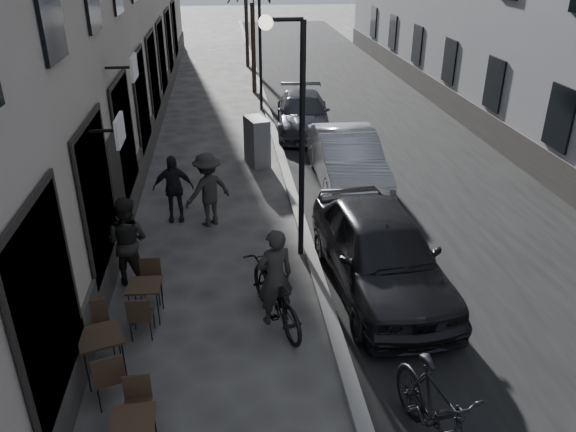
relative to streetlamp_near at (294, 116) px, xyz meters
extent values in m
cube|color=black|center=(4.02, 10.00, -3.16)|extent=(7.30, 60.00, 0.00)
cube|color=gray|center=(0.37, 10.00, -3.10)|extent=(0.25, 60.00, 0.12)
cylinder|color=black|center=(0.17, 0.00, -0.66)|extent=(0.12, 0.12, 5.00)
cylinder|color=black|center=(-0.18, 0.00, 1.84)|extent=(0.70, 0.08, 0.08)
sphere|color=#FFF2CC|center=(-0.53, 0.00, 1.79)|extent=(0.28, 0.28, 0.28)
cylinder|color=black|center=(0.17, 12.00, -0.66)|extent=(0.12, 0.12, 5.00)
cylinder|color=black|center=(0.07, 15.00, -1.21)|extent=(0.20, 0.20, 3.90)
cylinder|color=black|center=(0.07, 21.00, -1.21)|extent=(0.20, 0.20, 3.90)
cube|color=black|center=(-2.77, -5.25, -2.47)|extent=(0.60, 0.60, 0.04)
cylinder|color=black|center=(-3.02, -5.02, -2.83)|extent=(0.02, 0.02, 0.67)
cylinder|color=black|center=(-2.54, -5.00, -2.83)|extent=(0.02, 0.02, 0.67)
cube|color=black|center=(-3.47, -3.55, -2.37)|extent=(0.83, 0.83, 0.04)
cylinder|color=black|center=(-3.65, -3.90, -2.78)|extent=(0.03, 0.03, 0.77)
cylinder|color=black|center=(-3.12, -3.73, -2.78)|extent=(0.03, 0.03, 0.77)
cylinder|color=black|center=(-3.82, -3.37, -2.78)|extent=(0.03, 0.03, 0.77)
cylinder|color=black|center=(-3.29, -3.20, -2.78)|extent=(0.03, 0.03, 0.77)
cube|color=black|center=(-2.98, -2.04, -2.46)|extent=(0.62, 0.62, 0.04)
cylinder|color=black|center=(-3.23, -2.28, -2.82)|extent=(0.02, 0.02, 0.68)
cylinder|color=black|center=(-2.74, -2.30, -2.82)|extent=(0.02, 0.02, 0.68)
cylinder|color=black|center=(-3.21, -1.78, -2.82)|extent=(0.02, 0.02, 0.68)
cylinder|color=black|center=(-2.72, -1.80, -2.82)|extent=(0.02, 0.02, 0.68)
cube|color=slate|center=(-0.41, 5.72, -2.42)|extent=(0.79, 1.09, 1.47)
imported|color=black|center=(-0.63, -2.41, -2.59)|extent=(1.36, 2.31, 1.15)
imported|color=#272522|center=(-0.63, -2.41, -2.22)|extent=(0.79, 0.63, 1.88)
imported|color=black|center=(-3.43, -0.72, -2.22)|extent=(1.10, 0.98, 1.87)
imported|color=#282623|center=(-1.86, 1.70, -2.24)|extent=(1.37, 1.20, 1.84)
imported|color=black|center=(-2.71, 2.04, -2.31)|extent=(1.01, 0.43, 1.70)
imported|color=black|center=(1.53, -1.53, -2.33)|extent=(2.26, 5.01, 1.67)
imported|color=#9C9FA5|center=(2.00, 3.78, -2.38)|extent=(1.71, 4.74, 1.55)
imported|color=#31333A|center=(1.47, 8.94, -2.49)|extent=(2.29, 4.75, 1.33)
imported|color=black|center=(1.21, -5.58, -2.50)|extent=(0.99, 2.28, 1.32)
camera|label=1|loc=(-1.38, -10.83, 3.15)|focal=35.00mm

